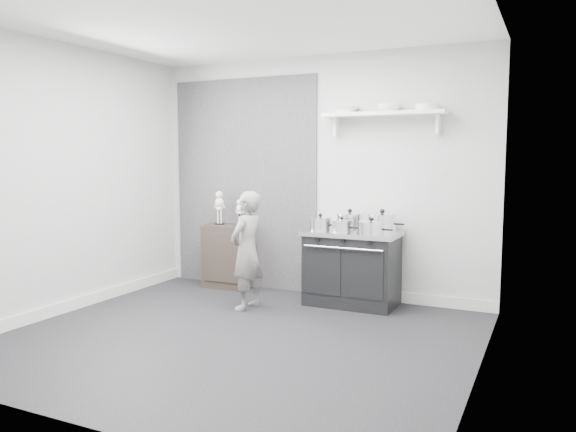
{
  "coord_description": "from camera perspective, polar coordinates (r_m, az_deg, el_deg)",
  "views": [
    {
      "loc": [
        2.44,
        -4.11,
        1.57
      ],
      "look_at": [
        0.04,
        0.95,
        0.98
      ],
      "focal_mm": 35.0,
      "sensor_mm": 36.0,
      "label": 1
    }
  ],
  "objects": [
    {
      "name": "pot_back_left",
      "position": [
        6.08,
        6.29,
        -0.52
      ],
      "size": [
        0.37,
        0.28,
        0.22
      ],
      "color": "white",
      "rests_on": "stove"
    },
    {
      "name": "ground",
      "position": [
        5.04,
        -5.15,
        -12.17
      ],
      "size": [
        4.0,
        4.0,
        0.0
      ],
      "primitive_type": "plane",
      "color": "black",
      "rests_on": "ground"
    },
    {
      "name": "child",
      "position": [
        5.8,
        -4.18,
        -3.51
      ],
      "size": [
        0.35,
        0.48,
        1.22
      ],
      "primitive_type": "imported",
      "rotation": [
        0.0,
        0.0,
        -1.7
      ],
      "color": "slate",
      "rests_on": "ground"
    },
    {
      "name": "pot_back_right",
      "position": [
        5.95,
        9.54,
        -0.65
      ],
      "size": [
        0.39,
        0.3,
        0.24
      ],
      "color": "white",
      "rests_on": "stove"
    },
    {
      "name": "room_shell",
      "position": [
        4.96,
        -5.34,
        6.79
      ],
      "size": [
        4.02,
        3.62,
        2.71
      ],
      "color": "#AEAEAC",
      "rests_on": "ground"
    },
    {
      "name": "pot_front_left",
      "position": [
        5.96,
        3.31,
        -0.79
      ],
      "size": [
        0.32,
        0.23,
        0.18
      ],
      "color": "white",
      "rests_on": "stove"
    },
    {
      "name": "wall_shelf",
      "position": [
        6.04,
        9.69,
        10.1
      ],
      "size": [
        1.3,
        0.26,
        0.24
      ],
      "color": "white",
      "rests_on": "room_shell"
    },
    {
      "name": "pot_front_center",
      "position": [
        5.82,
        5.48,
        -1.04
      ],
      "size": [
        0.29,
        0.2,
        0.16
      ],
      "color": "white",
      "rests_on": "stove"
    },
    {
      "name": "bowl_large",
      "position": [
        6.16,
        5.88,
        10.67
      ],
      "size": [
        0.27,
        0.27,
        0.07
      ],
      "primitive_type": "imported",
      "color": "white",
      "rests_on": "wall_shelf"
    },
    {
      "name": "stove",
      "position": [
        6.02,
        6.52,
        -5.23
      ],
      "size": [
        0.99,
        0.62,
        0.79
      ],
      "color": "black",
      "rests_on": "ground"
    },
    {
      "name": "bowl_small",
      "position": [
        6.02,
        10.24,
        10.76
      ],
      "size": [
        0.24,
        0.24,
        0.07
      ],
      "primitive_type": "imported",
      "color": "white",
      "rests_on": "wall_shelf"
    },
    {
      "name": "plate_stack",
      "position": [
        5.93,
        14.0,
        10.68
      ],
      "size": [
        0.25,
        0.25,
        0.06
      ],
      "primitive_type": "cylinder",
      "color": "white",
      "rests_on": "wall_shelf"
    },
    {
      "name": "pot_front_right",
      "position": [
        5.68,
        8.47,
        -1.22
      ],
      "size": [
        0.35,
        0.26,
        0.18
      ],
      "color": "white",
      "rests_on": "stove"
    },
    {
      "name": "side_cabinet",
      "position": [
        6.82,
        -6.0,
        -4.07
      ],
      "size": [
        0.59,
        0.34,
        0.76
      ],
      "primitive_type": "cube",
      "color": "black",
      "rests_on": "ground"
    },
    {
      "name": "skeleton_torso",
      "position": [
        6.67,
        -4.95,
        0.55
      ],
      "size": [
        0.1,
        0.06,
        0.35
      ],
      "primitive_type": null,
      "color": "beige",
      "rests_on": "side_cabinet"
    },
    {
      "name": "skeleton_full",
      "position": [
        6.81,
        -6.99,
        1.1
      ],
      "size": [
        0.13,
        0.08,
        0.46
      ],
      "primitive_type": null,
      "color": "beige",
      "rests_on": "side_cabinet"
    }
  ]
}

